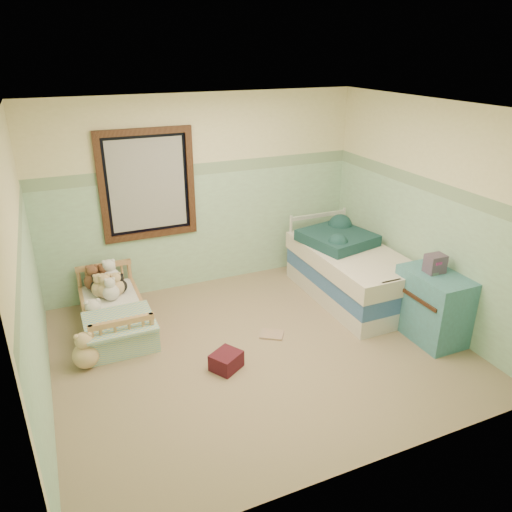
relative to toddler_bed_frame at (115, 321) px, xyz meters
name	(u,v)px	position (x,y,z in m)	size (l,w,h in m)	color
floor	(258,349)	(1.34, -1.05, -0.10)	(4.20, 3.60, 0.02)	olive
ceiling	(259,107)	(1.34, -1.05, 2.42)	(4.20, 3.60, 0.02)	white
wall_back	(202,194)	(1.34, 0.75, 1.16)	(4.20, 0.04, 2.50)	beige
wall_front	(367,331)	(1.34, -2.85, 1.16)	(4.20, 0.04, 2.50)	beige
wall_left	(25,278)	(-0.76, -1.05, 1.16)	(0.04, 3.60, 2.50)	beige
wall_right	(427,214)	(3.44, -1.05, 1.16)	(0.04, 3.60, 2.50)	beige
wainscot_mint	(204,230)	(1.34, 0.74, 0.66)	(4.20, 0.01, 1.50)	#90B493
border_strip	(202,169)	(1.34, 0.74, 1.49)	(4.20, 0.01, 0.15)	#457F52
window_frame	(148,185)	(0.64, 0.71, 1.36)	(1.16, 0.06, 1.36)	black
window_blinds	(148,185)	(0.64, 0.72, 1.36)	(0.92, 0.01, 1.12)	#B1B1AC
toddler_bed_frame	(115,321)	(0.00, 0.00, 0.00)	(0.67, 1.33, 0.17)	#AF7F51
toddler_mattress	(114,310)	(0.00, 0.00, 0.15)	(0.61, 1.28, 0.12)	white
patchwork_quilt	(119,321)	(0.00, -0.42, 0.22)	(0.72, 0.67, 0.03)	#64A6C7
plush_bed_brown	(93,281)	(-0.15, 0.50, 0.31)	(0.22, 0.22, 0.22)	brown
plush_bed_white	(110,277)	(0.05, 0.50, 0.33)	(0.24, 0.24, 0.24)	white
plush_bed_tan	(100,289)	(-0.10, 0.28, 0.30)	(0.20, 0.20, 0.20)	#DAB784
plush_bed_dark	(120,286)	(0.13, 0.28, 0.29)	(0.17, 0.17, 0.17)	black
plush_floor_cream	(95,321)	(-0.22, 0.01, 0.05)	(0.28, 0.28, 0.28)	silver
plush_floor_tan	(86,355)	(-0.39, -0.65, 0.05)	(0.27, 0.27, 0.27)	#DAB784
twin_bed_frame	(350,290)	(2.89, -0.46, 0.02)	(0.91, 1.81, 0.22)	silver
twin_boxspring	(351,274)	(2.89, -0.46, 0.24)	(0.91, 1.81, 0.22)	#2A5886
twin_mattress	(352,259)	(2.89, -0.46, 0.46)	(0.94, 1.85, 0.22)	beige
teal_blanket	(337,238)	(2.84, -0.16, 0.64)	(0.77, 0.82, 0.14)	#123936
dresser	(432,306)	(3.19, -1.59, 0.30)	(0.48, 0.77, 0.77)	#3E6F78
book_stack	(435,264)	(3.19, -1.53, 0.78)	(0.20, 0.16, 0.20)	brown
red_pillow	(226,361)	(0.90, -1.25, 0.00)	(0.28, 0.25, 0.18)	maroon
floor_book	(272,335)	(1.58, -0.88, -0.07)	(0.26, 0.20, 0.02)	orange
extra_plush_0	(98,286)	(-0.12, 0.40, 0.29)	(0.16, 0.16, 0.16)	black
extra_plush_1	(106,290)	(-0.04, 0.22, 0.31)	(0.20, 0.20, 0.20)	#DAB784
extra_plush_2	(117,287)	(0.08, 0.25, 0.30)	(0.19, 0.19, 0.19)	#DAB784
extra_plush_3	(111,278)	(0.06, 0.51, 0.31)	(0.21, 0.21, 0.21)	silver
extra_plush_4	(105,279)	(-0.01, 0.52, 0.31)	(0.21, 0.21, 0.21)	brown
extra_plush_5	(111,292)	(0.00, 0.14, 0.30)	(0.19, 0.19, 0.19)	silver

